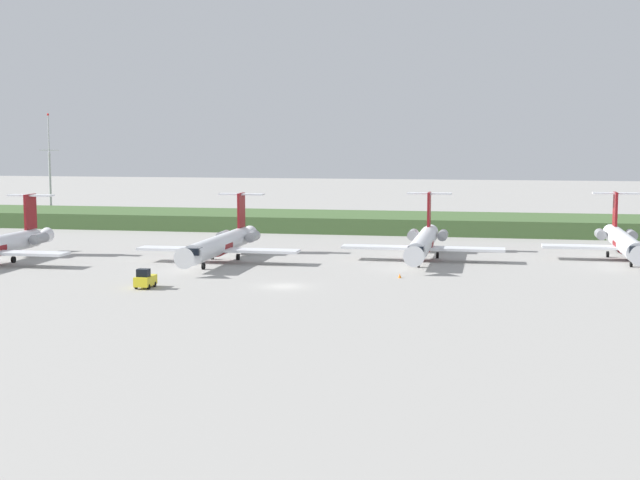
{
  "coord_description": "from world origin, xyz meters",
  "views": [
    {
      "loc": [
        23.94,
        -102.28,
        17.23
      ],
      "look_at": [
        0.0,
        22.26,
        3.0
      ],
      "focal_mm": 51.17,
      "sensor_mm": 36.0,
      "label": 1
    }
  ],
  "objects_px": {
    "regional_jet_fourth": "(423,242)",
    "safety_cone_front_marker": "(400,276)",
    "baggage_tug": "(145,279)",
    "regional_jet_third": "(221,243)",
    "antenna_mast": "(50,175)",
    "regional_jet_fifth": "(624,242)"
  },
  "relations": [
    {
      "from": "antenna_mast",
      "to": "safety_cone_front_marker",
      "type": "bearing_deg",
      "value": -40.02
    },
    {
      "from": "regional_jet_fifth",
      "to": "baggage_tug",
      "type": "height_order",
      "value": "regional_jet_fifth"
    },
    {
      "from": "regional_jet_fourth",
      "to": "safety_cone_front_marker",
      "type": "distance_m",
      "value": 17.88
    },
    {
      "from": "regional_jet_fourth",
      "to": "regional_jet_fifth",
      "type": "bearing_deg",
      "value": 11.67
    },
    {
      "from": "regional_jet_third",
      "to": "baggage_tug",
      "type": "xyz_separation_m",
      "value": [
        -1.93,
        -23.6,
        -1.53
      ]
    },
    {
      "from": "regional_jet_fifth",
      "to": "regional_jet_third",
      "type": "bearing_deg",
      "value": -166.85
    },
    {
      "from": "regional_jet_fifth",
      "to": "antenna_mast",
      "type": "xyz_separation_m",
      "value": [
        -111.52,
        45.41,
        6.78
      ]
    },
    {
      "from": "regional_jet_third",
      "to": "baggage_tug",
      "type": "distance_m",
      "value": 23.72
    },
    {
      "from": "regional_jet_third",
      "to": "antenna_mast",
      "type": "height_order",
      "value": "antenna_mast"
    },
    {
      "from": "regional_jet_third",
      "to": "regional_jet_fifth",
      "type": "height_order",
      "value": "same"
    },
    {
      "from": "regional_jet_fourth",
      "to": "baggage_tug",
      "type": "distance_m",
      "value": 42.77
    },
    {
      "from": "antenna_mast",
      "to": "regional_jet_third",
      "type": "bearing_deg",
      "value": -46.29
    },
    {
      "from": "regional_jet_third",
      "to": "safety_cone_front_marker",
      "type": "bearing_deg",
      "value": -21.76
    },
    {
      "from": "baggage_tug",
      "to": "regional_jet_fourth",
      "type": "bearing_deg",
      "value": 46.15
    },
    {
      "from": "regional_jet_fifth",
      "to": "safety_cone_front_marker",
      "type": "distance_m",
      "value": 37.77
    },
    {
      "from": "regional_jet_fourth",
      "to": "regional_jet_fifth",
      "type": "relative_size",
      "value": 1.0
    },
    {
      "from": "antenna_mast",
      "to": "safety_cone_front_marker",
      "type": "xyz_separation_m",
      "value": [
        82.0,
        -68.86,
        -9.04
      ]
    },
    {
      "from": "regional_jet_third",
      "to": "safety_cone_front_marker",
      "type": "xyz_separation_m",
      "value": [
        26.16,
        -10.44,
        -2.26
      ]
    },
    {
      "from": "regional_jet_fourth",
      "to": "antenna_mast",
      "type": "xyz_separation_m",
      "value": [
        -83.53,
        51.19,
        6.78
      ]
    },
    {
      "from": "baggage_tug",
      "to": "regional_jet_third",
      "type": "bearing_deg",
      "value": 85.34
    },
    {
      "from": "baggage_tug",
      "to": "safety_cone_front_marker",
      "type": "xyz_separation_m",
      "value": [
        28.08,
        13.16,
        -0.73
      ]
    },
    {
      "from": "antenna_mast",
      "to": "safety_cone_front_marker",
      "type": "height_order",
      "value": "antenna_mast"
    }
  ]
}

